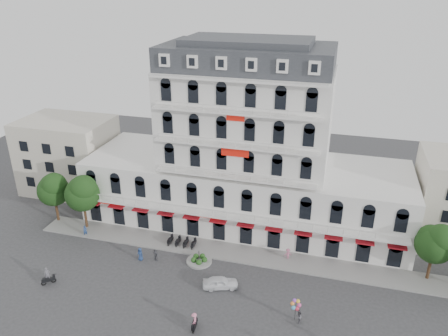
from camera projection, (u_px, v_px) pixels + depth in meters
The scene contains 17 objects.
ground at pixel (208, 297), 48.62m from camera, with size 120.00×120.00×0.00m, color #38383A.
sidewalk at pixel (229, 252), 56.52m from camera, with size 53.00×4.00×0.16m, color gray.
main_building at pixel (246, 156), 60.44m from camera, with size 45.00×15.00×25.80m.
flank_building_west at pixel (69, 155), 71.16m from camera, with size 14.00×10.00×12.00m, color beige.
traffic_island at pixel (199, 260), 54.54m from camera, with size 3.20×3.20×1.60m.
parked_scooter_row at pixel (182, 246), 57.93m from camera, with size 4.40×1.80×1.10m, color black, non-canonical shape.
tree_west_outer at pixel (53, 188), 61.61m from camera, with size 4.50×4.48×7.76m.
tree_west_inner at pixel (82, 192), 59.80m from camera, with size 4.76×4.76×8.25m.
tree_east_inner at pixel (436, 242), 49.41m from camera, with size 4.40×4.37×7.57m.
parked_car at pixel (220, 283), 49.90m from camera, with size 1.63×4.04×1.38m, color white.
rider_west at pixel (48, 277), 50.36m from camera, with size 1.33×1.29×2.24m.
rider_center at pixel (194, 321), 43.91m from camera, with size 0.65×1.70×1.98m.
pedestrian_left at pixel (140, 254), 54.69m from camera, with size 0.84×0.55×1.73m, color navy.
pedestrian_mid at pixel (156, 255), 54.62m from camera, with size 0.97×0.40×1.65m, color #57575E.
pedestrian_right at pixel (288, 254), 54.81m from camera, with size 1.02×0.58×1.57m, color #B96281.
pedestrian_far at pixel (85, 231), 59.86m from camera, with size 0.55×0.36×1.52m, color navy.
balloon_vendor at pixel (297, 312), 44.74m from camera, with size 1.31×1.24×2.45m.
Camera 1 is at (12.11, -36.71, 32.88)m, focal length 35.00 mm.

